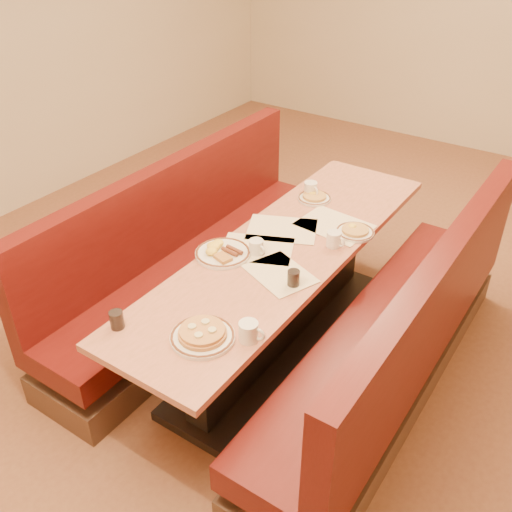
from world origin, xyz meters
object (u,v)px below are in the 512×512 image
Objects in this scene: coffee_mug_d at (311,189)px; soda_tumbler_mid at (294,278)px; diner_table at (284,298)px; coffee_mug_b at (257,247)px; eggs_plate at (222,252)px; pancake_plate at (202,335)px; coffee_mug_c at (334,239)px; soda_tumbler_near at (117,320)px; booth_left at (192,263)px; coffee_mug_a at (249,331)px; booth_right at (396,345)px.

soda_tumbler_mid is (0.43, -0.95, -0.00)m from coffee_mug_d.
diner_table is 0.46m from coffee_mug_b.
pancake_plate is at bearing -60.21° from eggs_plate.
soda_tumbler_near is at bearing -102.86° from coffee_mug_c.
coffee_mug_b is at bearing 105.07° from pancake_plate.
coffee_mug_d is 1.70m from soda_tumbler_near.
diner_table is at bearing 0.00° from booth_left.
coffee_mug_a is 0.48m from soda_tumbler_mid.
soda_tumbler_near reaches higher than eggs_plate.
coffee_mug_b is (-0.83, -0.16, 0.43)m from booth_right.
coffee_mug_d reaches higher than coffee_mug_b.
soda_tumbler_mid is (0.51, 0.75, -0.00)m from soda_tumbler_near.
booth_left is at bearing 149.96° from eggs_plate.
booth_right reaches higher than coffee_mug_b.
pancake_plate is at bearing -125.20° from booth_right.
coffee_mug_b is 0.45m from coffee_mug_c.
soda_tumbler_near reaches higher than diner_table.
coffee_mug_c reaches higher than pancake_plate.
coffee_mug_c is at bearing 9.44° from booth_left.
coffee_mug_c is 0.65m from coffee_mug_d.
soda_tumbler_mid is at bearing -2.86° from eggs_plate.
diner_table is at bearing 180.00° from booth_right.
soda_tumbler_mid reaches higher than eggs_plate.
eggs_plate is (0.48, -0.28, 0.41)m from booth_left.
coffee_mug_c reaches higher than soda_tumbler_mid.
pancake_plate is at bearing -83.51° from diner_table.
coffee_mug_a is at bearing -83.72° from soda_tumbler_mid.
soda_tumbler_near is (-0.38, -0.16, 0.02)m from pancake_plate.
coffee_mug_d is at bearing 87.42° from soda_tumbler_near.
pancake_plate reaches higher than diner_table.
coffee_mug_a is 1.08× the size of coffee_mug_d.
booth_left is 27.90× the size of soda_tumbler_mid.
coffee_mug_b reaches higher than eggs_plate.
soda_tumbler_mid is (0.96, -0.30, 0.43)m from booth_left.
booth_right reaches higher than coffee_mug_a.
coffee_mug_b is at bearing -59.62° from coffee_mug_d.
diner_table is 27.90× the size of soda_tumbler_mid.
coffee_mug_d is at bearing 87.07° from eggs_plate.
diner_table is 20.75× the size of coffee_mug_c.
soda_tumbler_mid is at bearing 55.81° from soda_tumbler_near.
soda_tumbler_near is (-0.56, -0.27, -0.01)m from coffee_mug_a.
coffee_mug_c is (0.23, 0.16, 0.42)m from diner_table.
coffee_mug_b is 0.91m from soda_tumbler_near.
diner_table is at bearing 74.13° from coffee_mug_b.
soda_tumbler_near is (-0.08, -1.70, -0.00)m from coffee_mug_d.
pancake_plate is (0.10, -0.89, 0.40)m from diner_table.
booth_right reaches higher than diner_table.
eggs_plate is (-0.35, 0.62, -0.00)m from pancake_plate.
booth_left reaches higher than eggs_plate.
coffee_mug_a is (0.53, -0.50, 0.03)m from eggs_plate.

